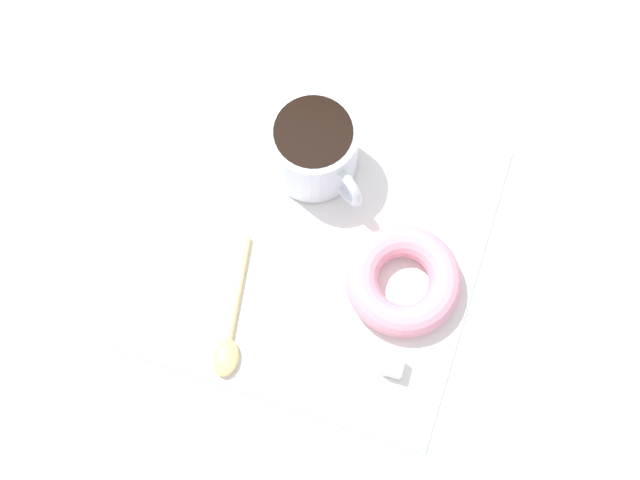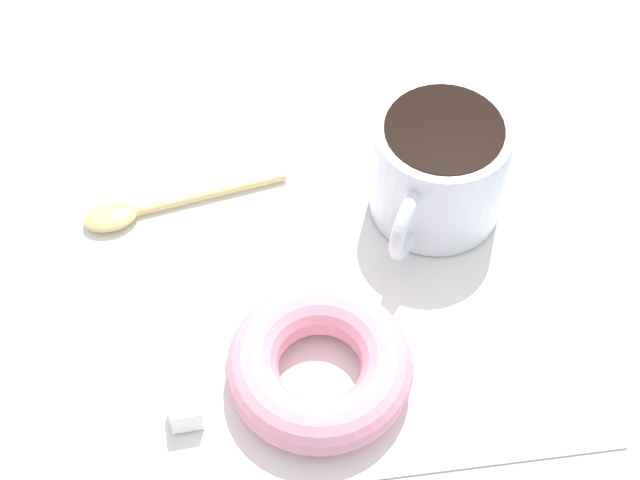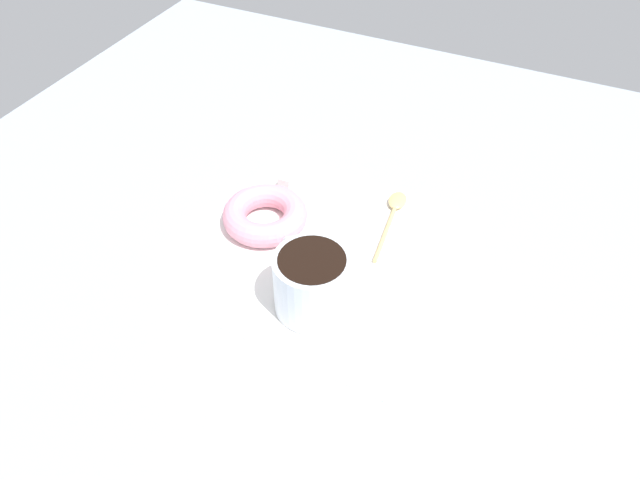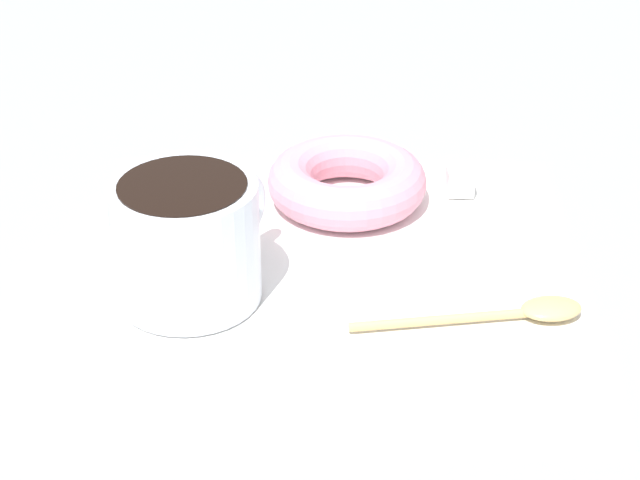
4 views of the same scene
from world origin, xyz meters
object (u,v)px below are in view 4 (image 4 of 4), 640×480
spoon (511,312)px  sugar_cube (454,181)px  coffee_cup (181,238)px  donut (341,181)px

spoon → sugar_cube: size_ratio=7.58×
coffee_cup → sugar_cube: coffee_cup is taller
coffee_cup → sugar_cube: bearing=34.9°
spoon → sugar_cube: 15.47cm
sugar_cube → coffee_cup: bearing=-145.1°
sugar_cube → donut: bearing=-172.6°
spoon → sugar_cube: (-1.31, 15.41, 0.52)cm
coffee_cup → donut: size_ratio=0.95×
donut → spoon: size_ratio=0.79×
donut → sugar_cube: 8.11cm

